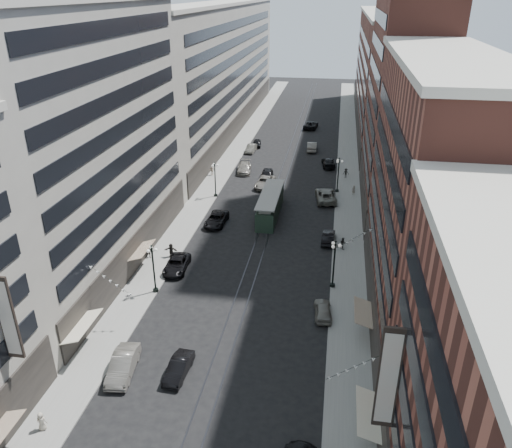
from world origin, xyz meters
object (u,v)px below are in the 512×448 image
Objects in this scene: car_extra_2 at (311,125)px; car_2 at (177,264)px; lamppost_se_mid at (338,174)px; pedestrian_2 at (148,251)px; lamppost_sw_mid at (215,178)px; car_14 at (312,146)px; car_10 at (328,237)px; car_7 at (216,219)px; car_12 at (328,162)px; car_extra_0 at (251,148)px; streetcar at (270,205)px; car_4 at (323,310)px; car_8 at (244,168)px; pedestrian_7 at (343,243)px; car_11 at (326,195)px; car_9 at (257,143)px; pedestrian_4 at (366,401)px; pedestrian_8 at (354,190)px; pedestrian_1 at (41,421)px; pedestrian_6 at (212,170)px; car_extra_1 at (265,182)px; car_13 at (267,175)px; lamppost_se_far at (334,262)px; pedestrian_5 at (171,250)px; car_1 at (123,365)px; car_5 at (179,368)px; lamppost_sw_far at (153,267)px; pedestrian_9 at (346,173)px.

car_2 is at bearing 85.11° from car_extra_2.
pedestrian_2 is (-21.70, -25.19, -2.06)m from lamppost_se_mid.
car_14 is (13.07, 26.77, -2.24)m from lamppost_sw_mid.
car_7 is at bearing -7.73° from car_10.
pedestrian_2 reaches higher than car_2.
car_extra_0 is (-15.27, 6.37, -0.05)m from car_12.
streetcar is 2.93× the size of car_4.
pedestrian_7 reaches higher than car_8.
car_10 is 0.68× the size of car_11.
car_11 is (14.91, -26.53, 0.18)m from car_9.
pedestrian_4 is at bearing 88.84° from car_11.
pedestrian_8 is (7.83, -22.79, 0.08)m from car_14.
pedestrian_6 reaches higher than pedestrian_1.
car_extra_1 is (-12.53, 19.69, -0.12)m from pedestrian_7.
car_10 is 23.97m from car_13.
lamppost_se_mid is 32.45m from car_2.
lamppost_sw_mid reaches higher than car_9.
streetcar is 1.90× the size of car_11.
lamppost_se_mid reaches higher than car_extra_2.
car_13 is at bearing 161.46° from lamppost_se_mid.
car_8 is at bearing 114.81° from lamppost_se_far.
car_extra_0 is at bearing 132.07° from lamppost_se_mid.
car_4 is 20.37m from pedestrian_5.
car_5 is (4.62, 0.58, -0.15)m from car_1.
car_9 is at bearing -68.10° from car_11.
streetcar reaches higher than pedestrian_1.
pedestrian_6 reaches higher than car_4.
lamppost_sw_far reaches higher than car_extra_2.
lamppost_sw_far reaches higher than pedestrian_1.
car_extra_0 is (1.35, 23.89, -2.37)m from lamppost_sw_mid.
car_13 is at bearing 98.21° from car_extra_1.
car_14 is (6.42, 17.83, 0.02)m from car_13.
pedestrian_7 is (12.73, -23.12, 0.06)m from car_13.
car_4 is at bearing -76.83° from car_8.
lamppost_se_mid reaches higher than pedestrian_7.
car_14 is (-4.53, 39.16, 0.16)m from car_10.
car_13 reaches higher than car_extra_1.
car_9 is 47.36m from pedestrian_5.
pedestrian_1 is 0.28× the size of car_12.
lamppost_se_far is 19.94m from car_5.
lamppost_sw_far is 25.05m from pedestrian_4.
car_10 is 0.81× the size of car_14.
pedestrian_4 is 51.78m from pedestrian_9.
lamppost_sw_mid reaches higher than car_extra_0.
car_9 is 30.51m from pedestrian_8.
car_14 is (10.67, 36.31, 0.11)m from car_7.
car_1 is at bearing -82.83° from lamppost_sw_far.
streetcar reaches higher than car_12.
car_extra_1 is at bearing 92.27° from car_5.
car_extra_1 is (5.33, 44.63, -0.06)m from car_1.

